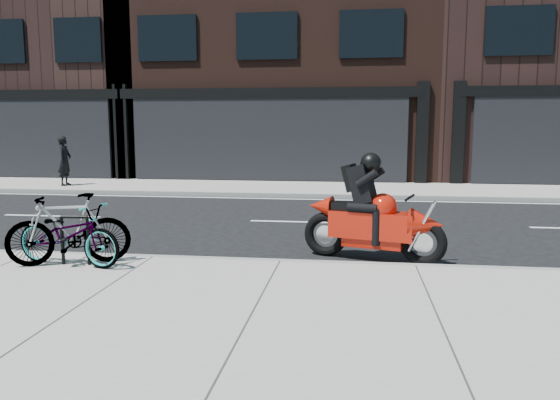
# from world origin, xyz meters

# --- Properties ---
(ground) EXTENTS (120.00, 120.00, 0.00)m
(ground) POSITION_xyz_m (0.00, 0.00, 0.00)
(ground) COLOR black
(ground) RESTS_ON ground
(sidewalk_near) EXTENTS (60.00, 6.00, 0.13)m
(sidewalk_near) POSITION_xyz_m (0.00, -5.00, 0.07)
(sidewalk_near) COLOR gray
(sidewalk_near) RESTS_ON ground
(sidewalk_far) EXTENTS (60.00, 3.50, 0.13)m
(sidewalk_far) POSITION_xyz_m (0.00, 7.75, 0.07)
(sidewalk_far) COLOR gray
(sidewalk_far) RESTS_ON ground
(building_midwest) EXTENTS (10.00, 10.00, 12.00)m
(building_midwest) POSITION_xyz_m (-12.00, 14.50, 6.00)
(building_midwest) COLOR black
(building_midwest) RESTS_ON ground
(building_center) EXTENTS (12.00, 10.00, 14.50)m
(building_center) POSITION_xyz_m (-2.00, 14.50, 7.25)
(building_center) COLOR black
(building_center) RESTS_ON ground
(bike_rack) EXTENTS (0.44, 0.07, 0.74)m
(bike_rack) POSITION_xyz_m (-2.93, -2.60, 0.56)
(bike_rack) COLOR black
(bike_rack) RESTS_ON sidewalk_near
(bicycle_front) EXTENTS (1.81, 0.92, 0.91)m
(bicycle_front) POSITION_xyz_m (-3.01, -2.64, 0.58)
(bicycle_front) COLOR gray
(bicycle_front) RESTS_ON sidewalk_near
(bicycle_rear) EXTENTS (1.80, 1.12, 1.05)m
(bicycle_rear) POSITION_xyz_m (-3.03, -2.60, 0.65)
(bicycle_rear) COLOR gray
(bicycle_rear) RESTS_ON sidewalk_near
(motorcycle) EXTENTS (2.28, 1.04, 1.74)m
(motorcycle) POSITION_xyz_m (1.49, -1.28, 0.71)
(motorcycle) COLOR black
(motorcycle) RESTS_ON ground
(pedestrian) EXTENTS (0.44, 0.63, 1.65)m
(pedestrian) POSITION_xyz_m (-8.44, 7.07, 0.95)
(pedestrian) COLOR black
(pedestrian) RESTS_ON sidewalk_far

